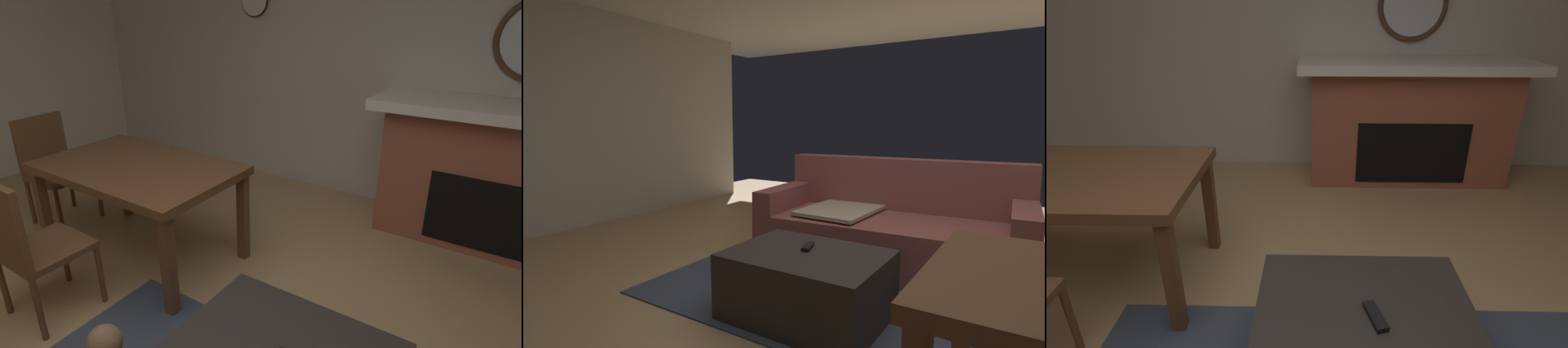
% 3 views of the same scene
% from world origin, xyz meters
% --- Properties ---
extents(wall_back_fireplace_side, '(7.97, 0.12, 2.52)m').
position_xyz_m(wall_back_fireplace_side, '(0.00, -2.84, 1.26)').
color(wall_back_fireplace_side, beige).
rests_on(wall_back_fireplace_side, ground).
extents(fireplace, '(2.05, 0.76, 1.14)m').
position_xyz_m(fireplace, '(-1.06, -2.46, 0.57)').
color(fireplace, '#9E5642').
rests_on(fireplace, ground).
extents(round_wall_mirror, '(0.63, 0.05, 0.63)m').
position_xyz_m(round_wall_mirror, '(-1.06, -2.75, 1.57)').
color(round_wall_mirror, '#4C331E').
extents(ottoman_coffee_table, '(0.94, 0.71, 0.42)m').
position_xyz_m(ottoman_coffee_table, '(-0.41, -0.19, 0.21)').
color(ottoman_coffee_table, '#2D2826').
rests_on(ottoman_coffee_table, ground).
extents(tv_remote, '(0.09, 0.17, 0.02)m').
position_xyz_m(tv_remote, '(-0.45, -0.12, 0.43)').
color(tv_remote, black).
rests_on(tv_remote, ottoman_coffee_table).
extents(dining_table, '(1.43, 0.88, 0.74)m').
position_xyz_m(dining_table, '(1.18, -0.83, 0.65)').
color(dining_table, brown).
rests_on(dining_table, ground).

